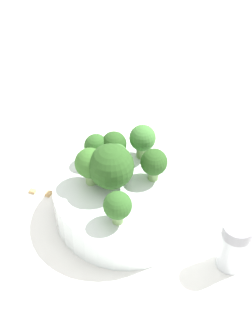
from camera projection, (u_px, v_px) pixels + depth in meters
ground_plane at (126, 213)px, 0.65m from camera, size 3.00×3.00×0.00m
bowl at (126, 200)px, 0.64m from camera, size 0.19×0.19×0.05m
broccoli_floret_0 at (90, 164)px, 0.60m from camera, size 0.04×0.04×0.05m
broccoli_floret_1 at (96, 148)px, 0.64m from camera, size 0.03×0.03×0.05m
broccoli_floret_2 at (118, 206)px, 0.55m from camera, size 0.03×0.03×0.05m
broccoli_floret_3 at (114, 145)px, 0.63m from camera, size 0.03×0.03×0.05m
broccoli_floret_4 at (111, 169)px, 0.59m from camera, size 0.06×0.06×0.07m
broccoli_floret_5 at (143, 139)px, 0.64m from camera, size 0.04×0.04×0.05m
broccoli_floret_6 at (154, 163)px, 0.61m from camera, size 0.04×0.04×0.05m
broccoli_floret_7 at (115, 158)px, 0.62m from camera, size 0.04×0.04×0.04m
pepper_shaker at (234, 245)px, 0.57m from camera, size 0.04×0.04×0.07m
almond_crumb_0 at (32, 190)px, 0.68m from camera, size 0.01×0.01×0.01m
almond_crumb_1 at (48, 193)px, 0.68m from camera, size 0.01×0.01×0.01m
almond_crumb_2 at (117, 153)px, 0.74m from camera, size 0.01×0.01×0.01m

